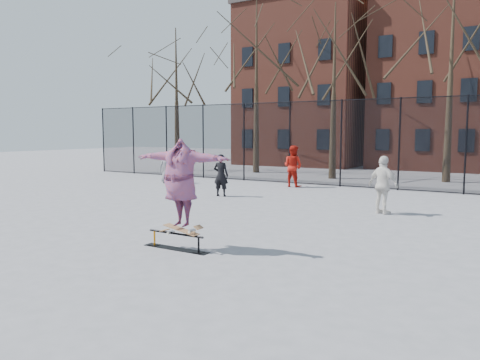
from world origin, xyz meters
The scene contains 11 objects.
ground centered at (0.00, 0.00, 0.00)m, with size 100.00×100.00×0.00m, color slate.
skate_rail centered at (-0.47, -0.01, 0.14)m, with size 1.65×0.25×0.36m.
skateboard centered at (-0.32, -0.01, 0.42)m, with size 0.91×0.22×0.11m, color #95663B, non-canonical shape.
skater centered at (-0.32, -0.01, 1.40)m, with size 2.29×0.62×1.86m, color #613C98.
bystander_grey centered at (-9.24, 10.01, 0.78)m, with size 0.76×0.50×1.56m, color slate.
bystander_black centered at (-4.29, 7.41, 0.83)m, with size 0.61×0.40×1.67m, color black.
bystander_red centered at (-3.23, 11.78, 0.95)m, with size 0.92×0.72×1.90m, color #B4190F.
bystander_white centered at (2.19, 6.73, 0.90)m, with size 1.06×0.44×1.80m, color silver.
fence centered at (-0.01, 13.00, 2.05)m, with size 34.03×0.07×4.00m.
tree_row centered at (-0.25, 17.15, 7.36)m, with size 33.66×7.46×10.67m.
rowhouses centered at (0.72, 26.00, 6.06)m, with size 29.00×7.00×13.00m.
Camera 1 is at (5.90, -7.73, 2.53)m, focal length 35.00 mm.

